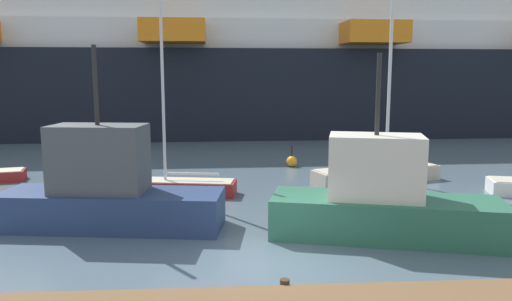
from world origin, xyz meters
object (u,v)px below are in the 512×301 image
Objects in this scene: cruise_ship at (96,41)px; sailboat_0 at (175,184)px; fishing_boat_1 at (382,201)px; channel_buoy_0 at (292,161)px; sailboat_2 at (377,171)px; fishing_boat_0 at (108,191)px.

sailboat_0 is at bearing -71.06° from cruise_ship.
sailboat_0 is 1.24× the size of fishing_boat_1.
fishing_boat_1 is at bearing -84.64° from channel_buoy_0.
channel_buoy_0 is at bearing 111.73° from sailboat_2.
sailboat_2 reaches higher than fishing_boat_1.
fishing_boat_1 is 6.20× the size of channel_buoy_0.
fishing_boat_0 is 9.66m from fishing_boat_1.
sailboat_2 is 1.31× the size of fishing_boat_0.
sailboat_0 is 10.35m from sailboat_2.
fishing_boat_0 is 6.31× the size of channel_buoy_0.
sailboat_0 is at bearing -103.62° from fishing_boat_0.
sailboat_2 reaches higher than channel_buoy_0.
sailboat_2 is 5.92m from channel_buoy_0.
fishing_boat_0 is (-1.91, -4.90, 0.85)m from sailboat_0.
sailboat_0 is 0.07× the size of cruise_ship.
cruise_ship is at bearing -48.22° from fishing_boat_1.
fishing_boat_0 is (-12.07, -6.86, 0.79)m from sailboat_2.
cruise_ship is (-17.63, 34.10, 7.44)m from fishing_boat_1.
fishing_boat_1 is (7.60, -6.63, 0.76)m from sailboat_0.
sailboat_2 is 13.90m from fishing_boat_0.
sailboat_0 is 9.10m from channel_buoy_0.
sailboat_0 is 5.33m from fishing_boat_0.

